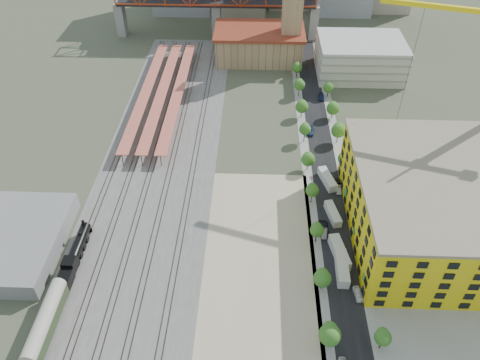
{
  "coord_description": "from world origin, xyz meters",
  "views": [
    {
      "loc": [
        -6.14,
        -108.74,
        91.41
      ],
      "look_at": [
        -9.7,
        -12.63,
        10.0
      ],
      "focal_mm": 35.0,
      "sensor_mm": 36.0,
      "label": 1
    }
  ],
  "objects_px": {
    "construction_building": "(441,205)",
    "coach": "(46,322)",
    "locomotive": "(75,255)",
    "site_trailer_d": "(327,179)",
    "site_trailer_a": "(342,268)",
    "site_trailer_c": "(333,214)",
    "site_trailer_b": "(339,252)"
  },
  "relations": [
    {
      "from": "locomotive",
      "to": "site_trailer_d",
      "type": "bearing_deg",
      "value": 26.46
    },
    {
      "from": "construction_building",
      "to": "site_trailer_a",
      "type": "bearing_deg",
      "value": -150.32
    },
    {
      "from": "site_trailer_b",
      "to": "site_trailer_d",
      "type": "xyz_separation_m",
      "value": [
        0.0,
        28.72,
        -0.11
      ]
    },
    {
      "from": "construction_building",
      "to": "coach",
      "type": "distance_m",
      "value": 98.08
    },
    {
      "from": "site_trailer_d",
      "to": "coach",
      "type": "bearing_deg",
      "value": -157.46
    },
    {
      "from": "locomotive",
      "to": "site_trailer_b",
      "type": "relative_size",
      "value": 2.23
    },
    {
      "from": "coach",
      "to": "site_trailer_c",
      "type": "distance_m",
      "value": 76.05
    },
    {
      "from": "construction_building",
      "to": "locomotive",
      "type": "height_order",
      "value": "construction_building"
    },
    {
      "from": "coach",
      "to": "site_trailer_b",
      "type": "distance_m",
      "value": 70.13
    },
    {
      "from": "construction_building",
      "to": "site_trailer_a",
      "type": "xyz_separation_m",
      "value": [
        -26.0,
        -14.82,
        -7.98
      ]
    },
    {
      "from": "site_trailer_d",
      "to": "locomotive",
      "type": "bearing_deg",
      "value": -169.42
    },
    {
      "from": "coach",
      "to": "site_trailer_d",
      "type": "bearing_deg",
      "value": 38.43
    },
    {
      "from": "site_trailer_a",
      "to": "site_trailer_c",
      "type": "height_order",
      "value": "site_trailer_a"
    },
    {
      "from": "construction_building",
      "to": "locomotive",
      "type": "xyz_separation_m",
      "value": [
        -92.0,
        -13.92,
        -7.25
      ]
    },
    {
      "from": "site_trailer_a",
      "to": "site_trailer_b",
      "type": "xyz_separation_m",
      "value": [
        0.0,
        5.03,
        -0.0
      ]
    },
    {
      "from": "construction_building",
      "to": "site_trailer_d",
      "type": "xyz_separation_m",
      "value": [
        -26.0,
        18.93,
        -8.1
      ]
    },
    {
      "from": "locomotive",
      "to": "site_trailer_a",
      "type": "relative_size",
      "value": 2.22
    },
    {
      "from": "site_trailer_b",
      "to": "locomotive",
      "type": "bearing_deg",
      "value": 172.78
    },
    {
      "from": "coach",
      "to": "construction_building",
      "type": "bearing_deg",
      "value": 19.97
    },
    {
      "from": "locomotive",
      "to": "site_trailer_c",
      "type": "xyz_separation_m",
      "value": [
        66.0,
        18.21,
        -0.96
      ]
    },
    {
      "from": "construction_building",
      "to": "coach",
      "type": "height_order",
      "value": "construction_building"
    },
    {
      "from": "construction_building",
      "to": "site_trailer_d",
      "type": "bearing_deg",
      "value": 143.94
    },
    {
      "from": "site_trailer_c",
      "to": "site_trailer_d",
      "type": "bearing_deg",
      "value": 77.97
    },
    {
      "from": "construction_building",
      "to": "site_trailer_c",
      "type": "xyz_separation_m",
      "value": [
        -26.0,
        4.29,
        -8.2
      ]
    },
    {
      "from": "coach",
      "to": "locomotive",
      "type": "bearing_deg",
      "value": 90.0
    },
    {
      "from": "coach",
      "to": "site_trailer_b",
      "type": "bearing_deg",
      "value": 19.7
    },
    {
      "from": "site_trailer_c",
      "to": "site_trailer_b",
      "type": "bearing_deg",
      "value": -102.03
    },
    {
      "from": "locomotive",
      "to": "coach",
      "type": "xyz_separation_m",
      "value": [
        0.0,
        -19.51,
        1.06
      ]
    },
    {
      "from": "locomotive",
      "to": "site_trailer_c",
      "type": "height_order",
      "value": "locomotive"
    },
    {
      "from": "construction_building",
      "to": "site_trailer_d",
      "type": "height_order",
      "value": "construction_building"
    },
    {
      "from": "site_trailer_b",
      "to": "site_trailer_c",
      "type": "bearing_deg",
      "value": 79.2
    },
    {
      "from": "locomotive",
      "to": "site_trailer_d",
      "type": "xyz_separation_m",
      "value": [
        66.0,
        32.85,
        -0.85
      ]
    }
  ]
}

